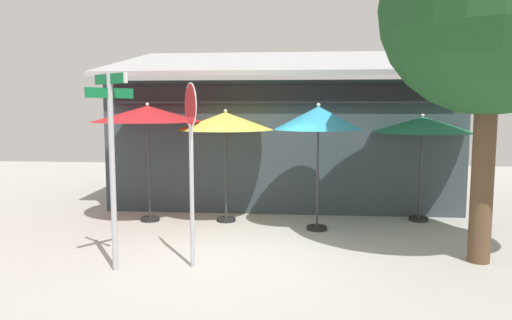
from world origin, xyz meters
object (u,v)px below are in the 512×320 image
(stop_sign, at_px, (191,142))
(patio_umbrella_forest_green_far_right, at_px, (422,125))
(patio_umbrella_mustard_center, at_px, (226,122))
(patio_umbrella_crimson_left, at_px, (148,115))
(patio_umbrella_teal_right, at_px, (318,119))
(shade_tree, at_px, (506,8))
(street_sign_post, at_px, (112,152))

(stop_sign, height_order, patio_umbrella_forest_green_far_right, stop_sign)
(patio_umbrella_mustard_center, xyz_separation_m, patio_umbrella_forest_green_far_right, (4.51, 0.46, -0.08))
(patio_umbrella_crimson_left, xyz_separation_m, patio_umbrella_mustard_center, (1.79, 0.11, -0.17))
(patio_umbrella_mustard_center, distance_m, patio_umbrella_teal_right, 2.17)
(stop_sign, distance_m, patio_umbrella_forest_green_far_right, 5.89)
(patio_umbrella_crimson_left, distance_m, patio_umbrella_mustard_center, 1.80)
(patio_umbrella_crimson_left, relative_size, patio_umbrella_mustard_center, 1.06)
(patio_umbrella_teal_right, distance_m, patio_umbrella_forest_green_far_right, 2.65)
(patio_umbrella_mustard_center, xyz_separation_m, patio_umbrella_teal_right, (2.09, -0.61, 0.08))
(stop_sign, relative_size, shade_tree, 0.50)
(stop_sign, relative_size, patio_umbrella_forest_green_far_right, 1.22)
(patio_umbrella_crimson_left, height_order, patio_umbrella_forest_green_far_right, patio_umbrella_crimson_left)
(patio_umbrella_mustard_center, bearing_deg, patio_umbrella_crimson_left, -176.42)
(patio_umbrella_teal_right, relative_size, patio_umbrella_forest_green_far_right, 1.09)
(patio_umbrella_mustard_center, bearing_deg, street_sign_post, -110.25)
(shade_tree, bearing_deg, patio_umbrella_teal_right, 145.02)
(street_sign_post, distance_m, stop_sign, 1.26)
(street_sign_post, relative_size, patio_umbrella_teal_right, 1.16)
(patio_umbrella_mustard_center, xyz_separation_m, shade_tree, (4.98, -2.63, 1.91))
(street_sign_post, relative_size, stop_sign, 1.05)
(street_sign_post, bearing_deg, patio_umbrella_mustard_center, 69.75)
(street_sign_post, distance_m, shade_tree, 6.74)
(stop_sign, xyz_separation_m, shade_tree, (5.05, 0.61, 2.14))
(patio_umbrella_crimson_left, xyz_separation_m, shade_tree, (6.77, -2.52, 1.75))
(stop_sign, xyz_separation_m, patio_umbrella_crimson_left, (-1.72, 3.13, 0.40))
(street_sign_post, xyz_separation_m, shade_tree, (6.27, 0.88, 2.30))
(stop_sign, bearing_deg, street_sign_post, -167.64)
(street_sign_post, height_order, stop_sign, street_sign_post)
(patio_umbrella_teal_right, bearing_deg, patio_umbrella_mustard_center, 163.82)
(street_sign_post, height_order, patio_umbrella_mustard_center, street_sign_post)
(stop_sign, xyz_separation_m, patio_umbrella_mustard_center, (0.07, 3.24, 0.23))
(street_sign_post, distance_m, patio_umbrella_teal_right, 4.48)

